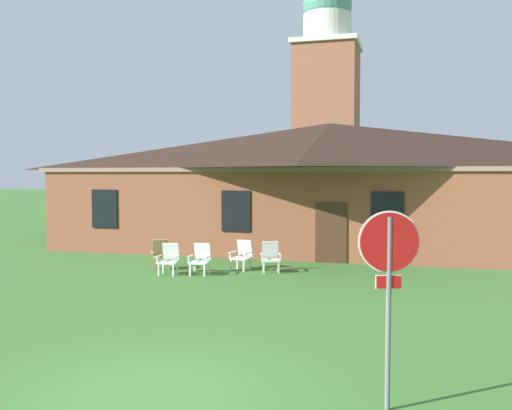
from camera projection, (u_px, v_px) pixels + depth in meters
The scene contains 9 objects.
ground_plane at pixel (150, 395), 7.70m from camera, with size 200.00×200.00×0.00m, color #3D702D.
brick_building at pixel (329, 183), 24.32m from camera, with size 22.51×10.40×5.34m.
dome_tower at pixel (327, 103), 44.02m from camera, with size 5.18×5.18×19.25m.
stop_sign at pixel (389, 270), 7.12m from camera, with size 0.78×0.27×2.61m.
lawn_chair_by_porch at pixel (161, 254), 18.10m from camera, with size 0.84×0.86×0.96m.
lawn_chair_near_door at pixel (169, 258), 17.12m from camera, with size 0.69×0.73×0.96m.
lawn_chair_left_end at pixel (201, 258), 17.13m from camera, with size 0.67×0.70×0.96m.
lawn_chair_middle at pixel (242, 254), 17.97m from camera, with size 0.71×0.75×0.96m.
lawn_chair_right_end at pixel (271, 256), 17.58m from camera, with size 0.75×0.80×0.96m.
Camera 1 is at (3.45, -6.88, 3.06)m, focal length 38.86 mm.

